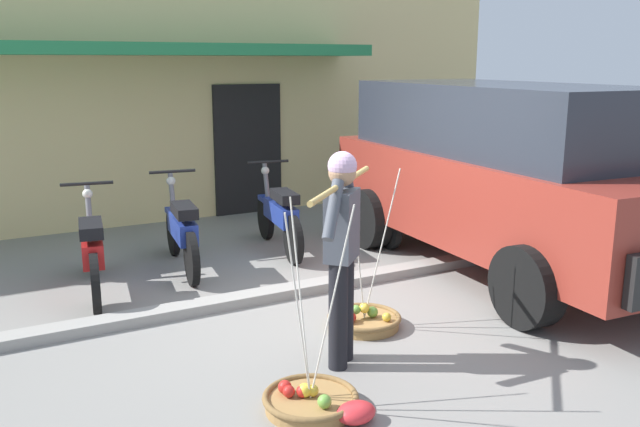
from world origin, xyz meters
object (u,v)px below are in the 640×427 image
Objects in this scene: fruit_basket_left_side at (364,319)px; fruit_basket_right_side at (310,400)px; motorcycle_second_in_row at (182,231)px; fruit_vendor at (342,245)px; motorcycle_nearest_shop at (92,251)px; wooden_crate at (361,229)px; motorcycle_end_of_row at (371,205)px; plastic_litter_bag at (356,413)px; parked_truck at (506,172)px; motorcycle_third_in_row at (279,216)px.

fruit_basket_left_side and fruit_basket_right_side have the same top height.
fruit_vendor is at bearing -83.28° from motorcycle_second_in_row.
fruit_basket_left_side is at bearing 43.81° from fruit_vendor.
motorcycle_nearest_shop is at bearing -161.51° from motorcycle_second_in_row.
wooden_crate is (3.51, 0.43, -0.29)m from motorcycle_nearest_shop.
motorcycle_nearest_shop is (-1.95, 2.11, 0.38)m from fruit_basket_left_side.
motorcycle_nearest_shop is at bearing 132.77° from fruit_basket_left_side.
wooden_crate is at bearing -157.02° from motorcycle_end_of_row.
fruit_basket_right_side is 5.18× the size of plastic_litter_bag.
motorcycle_nearest_shop is 6.47× the size of plastic_litter_bag.
parked_truck reaches higher than wooden_crate.
fruit_basket_right_side reaches higher than plastic_litter_bag.
fruit_vendor is at bearing -126.31° from motorcycle_end_of_row.
fruit_vendor is 0.93× the size of motorcycle_second_in_row.
motorcycle_second_in_row is at bearing 152.22° from parked_truck.
plastic_litter_bag is (0.19, -0.29, -0.01)m from fruit_basket_right_side.
motorcycle_second_in_row is at bearing -176.47° from motorcycle_end_of_row.
motorcycle_third_in_row is 1.37m from motorcycle_end_of_row.
fruit_vendor is 3.17m from parked_truck.
motorcycle_nearest_shop is 3.55m from wooden_crate.
wooden_crate is at bearing 113.64° from parked_truck.
parked_truck is at bearing 17.81° from fruit_basket_left_side.
plastic_litter_bag is at bearing -124.21° from fruit_basket_left_side.
parked_truck is 4.03m from plastic_litter_bag.
fruit_basket_left_side is 1.00× the size of fruit_basket_right_side.
parked_truck reaches higher than motorcycle_end_of_row.
parked_truck is at bearing -17.58° from motorcycle_nearest_shop.
wooden_crate is at bearing 1.77° from motorcycle_second_in_row.
fruit_vendor is 3.81m from wooden_crate.
motorcycle_third_in_row and motorcycle_end_of_row have the same top height.
fruit_basket_left_side reaches higher than motorcycle_second_in_row.
fruit_basket_left_side is at bearing -69.76° from motorcycle_second_in_row.
motorcycle_second_in_row is at bearing 110.24° from fruit_basket_left_side.
fruit_basket_left_side is at bearing 55.79° from plastic_litter_bag.
parked_truck is at bearing -27.78° from motorcycle_second_in_row.
motorcycle_end_of_row is at bearing 56.07° from fruit_basket_left_side.
fruit_basket_right_side is 4.49m from wooden_crate.
parked_truck reaches higher than motorcycle_nearest_shop.
motorcycle_second_in_row and motorcycle_end_of_row have the same top height.
motorcycle_nearest_shop reaches higher than wooden_crate.
motorcycle_third_in_row is 4.22m from plastic_litter_bag.
plastic_litter_bag is (-0.37, -0.83, -0.91)m from fruit_vendor.
wooden_crate is at bearing 57.51° from plastic_litter_bag.
motorcycle_second_in_row is 1.00× the size of motorcycle_end_of_row.
fruit_vendor reaches higher than fruit_basket_right_side.
parked_truck reaches higher than fruit_basket_left_side.
fruit_basket_right_side is 0.80× the size of motorcycle_nearest_shop.
motorcycle_nearest_shop is at bearing -173.08° from wooden_crate.
motorcycle_third_in_row is at bearing 81.35° from fruit_basket_left_side.
motorcycle_nearest_shop is 1.00× the size of motorcycle_second_in_row.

